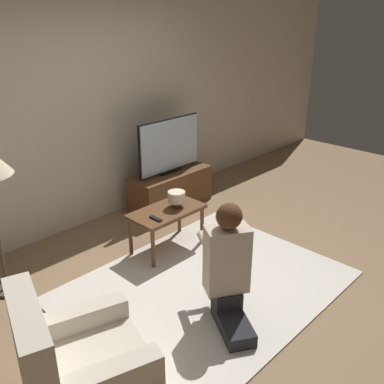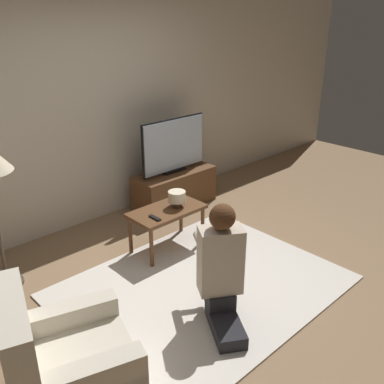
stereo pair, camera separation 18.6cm
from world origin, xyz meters
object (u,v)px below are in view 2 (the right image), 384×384
object	(u,v)px
person_kneeling	(221,265)
tv	(174,145)
coffee_table	(167,214)
armchair	(67,369)
table_lamp	(177,197)

from	to	relation	value
person_kneeling	tv	bearing A→B (deg)	-89.95
coffee_table	armchair	size ratio (longest dim) A/B	0.85
tv	armchair	size ratio (longest dim) A/B	1.04
coffee_table	person_kneeling	size ratio (longest dim) A/B	0.77
tv	armchair	distance (m)	3.11
tv	coffee_table	distance (m)	1.15
coffee_table	table_lamp	bearing A→B (deg)	-10.71
coffee_table	armchair	xyz separation A→B (m)	(-1.71, -1.06, -0.12)
person_kneeling	table_lamp	xyz separation A→B (m)	(0.54, 1.13, 0.05)
tv	table_lamp	world-z (taller)	tv
tv	armchair	world-z (taller)	tv
tv	person_kneeling	bearing A→B (deg)	-121.75
coffee_table	table_lamp	distance (m)	0.20
armchair	person_kneeling	bearing A→B (deg)	-76.77
armchair	person_kneeling	xyz separation A→B (m)	(1.29, -0.09, 0.23)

